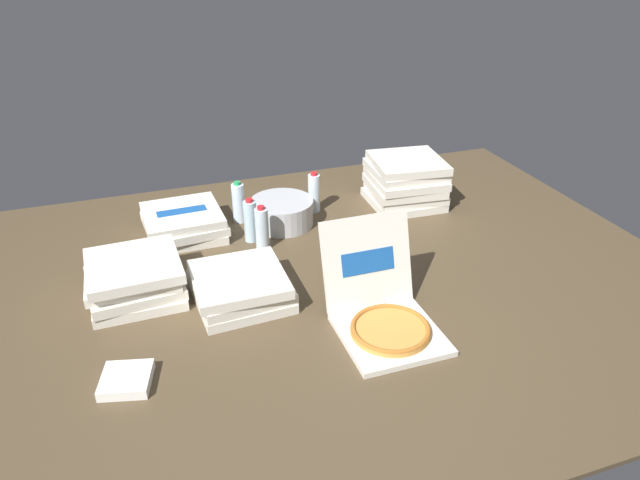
{
  "coord_description": "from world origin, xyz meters",
  "views": [
    {
      "loc": [
        -0.7,
        -2.02,
        1.38
      ],
      "look_at": [
        0.04,
        0.1,
        0.14
      ],
      "focal_mm": 32.95,
      "sensor_mm": 36.0,
      "label": 1
    }
  ],
  "objects_px": {
    "pizza_stack_left_mid": "(134,278)",
    "water_bottle_0": "(262,229)",
    "napkin_pile": "(126,380)",
    "water_bottle_1": "(238,203)",
    "pizza_stack_center_near": "(240,287)",
    "water_bottle_2": "(250,221)",
    "open_pizza_box": "(383,311)",
    "water_bottle_3": "(314,193)",
    "pizza_stack_center_far": "(405,181)",
    "pizza_stack_right_far": "(184,223)",
    "ice_bucket": "(282,212)"
  },
  "relations": [
    {
      "from": "pizza_stack_left_mid",
      "to": "water_bottle_2",
      "type": "xyz_separation_m",
      "value": [
        0.56,
        0.31,
        0.02
      ]
    },
    {
      "from": "pizza_stack_center_far",
      "to": "pizza_stack_right_far",
      "type": "bearing_deg",
      "value": 178.95
    },
    {
      "from": "pizza_stack_left_mid",
      "to": "water_bottle_1",
      "type": "relative_size",
      "value": 1.8
    },
    {
      "from": "pizza_stack_center_near",
      "to": "napkin_pile",
      "type": "xyz_separation_m",
      "value": [
        -0.47,
        -0.36,
        -0.04
      ]
    },
    {
      "from": "water_bottle_3",
      "to": "water_bottle_0",
      "type": "bearing_deg",
      "value": -139.69
    },
    {
      "from": "pizza_stack_center_near",
      "to": "water_bottle_2",
      "type": "xyz_separation_m",
      "value": [
        0.16,
        0.49,
        0.04
      ]
    },
    {
      "from": "open_pizza_box",
      "to": "pizza_stack_left_mid",
      "type": "relative_size",
      "value": 1.22
    },
    {
      "from": "pizza_stack_left_mid",
      "to": "napkin_pile",
      "type": "bearing_deg",
      "value": -97.42
    },
    {
      "from": "ice_bucket",
      "to": "napkin_pile",
      "type": "bearing_deg",
      "value": -130.34
    },
    {
      "from": "pizza_stack_right_far",
      "to": "napkin_pile",
      "type": "xyz_separation_m",
      "value": [
        -0.33,
        -1.01,
        -0.04
      ]
    },
    {
      "from": "open_pizza_box",
      "to": "water_bottle_3",
      "type": "bearing_deg",
      "value": 85.8
    },
    {
      "from": "open_pizza_box",
      "to": "water_bottle_0",
      "type": "distance_m",
      "value": 0.8
    },
    {
      "from": "napkin_pile",
      "to": "open_pizza_box",
      "type": "bearing_deg",
      "value": 0.42
    },
    {
      "from": "water_bottle_0",
      "to": "water_bottle_1",
      "type": "relative_size",
      "value": 1.0
    },
    {
      "from": "pizza_stack_center_near",
      "to": "water_bottle_3",
      "type": "relative_size",
      "value": 1.78
    },
    {
      "from": "water_bottle_1",
      "to": "pizza_stack_center_far",
      "type": "bearing_deg",
      "value": -4.87
    },
    {
      "from": "open_pizza_box",
      "to": "water_bottle_2",
      "type": "xyz_separation_m",
      "value": [
        -0.31,
        0.84,
        0.03
      ]
    },
    {
      "from": "pizza_stack_right_far",
      "to": "water_bottle_1",
      "type": "height_order",
      "value": "water_bottle_1"
    },
    {
      "from": "water_bottle_0",
      "to": "water_bottle_1",
      "type": "xyz_separation_m",
      "value": [
        -0.04,
        0.32,
        0.0
      ]
    },
    {
      "from": "pizza_stack_center_near",
      "to": "water_bottle_2",
      "type": "height_order",
      "value": "water_bottle_2"
    },
    {
      "from": "pizza_stack_left_mid",
      "to": "pizza_stack_center_far",
      "type": "xyz_separation_m",
      "value": [
        1.45,
        0.45,
        0.04
      ]
    },
    {
      "from": "water_bottle_0",
      "to": "water_bottle_1",
      "type": "distance_m",
      "value": 0.32
    },
    {
      "from": "pizza_stack_right_far",
      "to": "ice_bucket",
      "type": "bearing_deg",
      "value": -5.7
    },
    {
      "from": "pizza_stack_center_near",
      "to": "pizza_stack_center_far",
      "type": "bearing_deg",
      "value": 30.89
    },
    {
      "from": "pizza_stack_center_near",
      "to": "water_bottle_0",
      "type": "xyz_separation_m",
      "value": [
        0.19,
        0.39,
        0.04
      ]
    },
    {
      "from": "pizza_stack_left_mid",
      "to": "water_bottle_3",
      "type": "xyz_separation_m",
      "value": [
        0.95,
        0.52,
        0.02
      ]
    },
    {
      "from": "pizza_stack_left_mid",
      "to": "ice_bucket",
      "type": "distance_m",
      "value": 0.86
    },
    {
      "from": "open_pizza_box",
      "to": "pizza_stack_center_far",
      "type": "xyz_separation_m",
      "value": [
        0.58,
        0.98,
        0.05
      ]
    },
    {
      "from": "napkin_pile",
      "to": "pizza_stack_left_mid",
      "type": "bearing_deg",
      "value": 82.58
    },
    {
      "from": "open_pizza_box",
      "to": "ice_bucket",
      "type": "height_order",
      "value": "open_pizza_box"
    },
    {
      "from": "open_pizza_box",
      "to": "water_bottle_1",
      "type": "xyz_separation_m",
      "value": [
        -0.33,
        1.06,
        0.03
      ]
    },
    {
      "from": "pizza_stack_left_mid",
      "to": "pizza_stack_right_far",
      "type": "bearing_deg",
      "value": 61.12
    },
    {
      "from": "pizza_stack_left_mid",
      "to": "napkin_pile",
      "type": "xyz_separation_m",
      "value": [
        -0.07,
        -0.54,
        -0.07
      ]
    },
    {
      "from": "pizza_stack_right_far",
      "to": "open_pizza_box",
      "type": "bearing_deg",
      "value": -58.62
    },
    {
      "from": "pizza_stack_left_mid",
      "to": "pizza_stack_center_near",
      "type": "bearing_deg",
      "value": -23.53
    },
    {
      "from": "pizza_stack_center_near",
      "to": "water_bottle_0",
      "type": "relative_size",
      "value": 1.78
    },
    {
      "from": "pizza_stack_center_near",
      "to": "ice_bucket",
      "type": "bearing_deg",
      "value": 60.05
    },
    {
      "from": "pizza_stack_right_far",
      "to": "pizza_stack_center_far",
      "type": "distance_m",
      "value": 1.19
    },
    {
      "from": "open_pizza_box",
      "to": "pizza_stack_center_near",
      "type": "xyz_separation_m",
      "value": [
        -0.47,
        0.35,
        -0.01
      ]
    },
    {
      "from": "pizza_stack_left_mid",
      "to": "water_bottle_0",
      "type": "distance_m",
      "value": 0.63
    },
    {
      "from": "water_bottle_2",
      "to": "pizza_stack_left_mid",
      "type": "bearing_deg",
      "value": -150.98
    },
    {
      "from": "pizza_stack_left_mid",
      "to": "water_bottle_2",
      "type": "relative_size",
      "value": 1.8
    },
    {
      "from": "pizza_stack_right_far",
      "to": "water_bottle_2",
      "type": "height_order",
      "value": "water_bottle_2"
    },
    {
      "from": "pizza_stack_center_far",
      "to": "water_bottle_0",
      "type": "xyz_separation_m",
      "value": [
        -0.86,
        -0.24,
        -0.02
      ]
    },
    {
      "from": "pizza_stack_right_far",
      "to": "pizza_stack_center_far",
      "type": "height_order",
      "value": "pizza_stack_center_far"
    },
    {
      "from": "ice_bucket",
      "to": "water_bottle_3",
      "type": "distance_m",
      "value": 0.23
    },
    {
      "from": "pizza_stack_right_far",
      "to": "water_bottle_1",
      "type": "distance_m",
      "value": 0.3
    },
    {
      "from": "pizza_stack_center_near",
      "to": "water_bottle_0",
      "type": "distance_m",
      "value": 0.44
    },
    {
      "from": "ice_bucket",
      "to": "water_bottle_3",
      "type": "xyz_separation_m",
      "value": [
        0.2,
        0.09,
        0.04
      ]
    },
    {
      "from": "water_bottle_1",
      "to": "water_bottle_3",
      "type": "height_order",
      "value": "same"
    }
  ]
}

